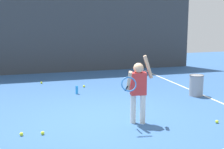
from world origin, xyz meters
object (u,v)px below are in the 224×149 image
(tennis_ball_2, at_px, (43,133))
(water_bottle, at_px, (77,90))
(tennis_player, at_px, (138,88))
(tennis_ball_0, at_px, (41,83))
(tennis_ball_3, at_px, (21,134))
(tennis_ball_4, at_px, (217,122))
(ball_hopper, at_px, (196,85))
(tennis_ball_1, at_px, (84,86))

(tennis_ball_2, bearing_deg, water_bottle, 67.90)
(tennis_player, relative_size, tennis_ball_0, 20.46)
(water_bottle, relative_size, tennis_ball_2, 3.33)
(tennis_player, height_order, tennis_ball_3, tennis_player)
(tennis_ball_3, bearing_deg, tennis_ball_4, -6.18)
(ball_hopper, xyz_separation_m, water_bottle, (-2.99, 1.10, -0.18))
(tennis_ball_2, height_order, tennis_ball_4, same)
(water_bottle, relative_size, tennis_ball_4, 3.33)
(ball_hopper, height_order, tennis_ball_3, ball_hopper)
(ball_hopper, distance_m, tennis_ball_1, 3.22)
(tennis_ball_0, relative_size, tennis_ball_2, 1.00)
(ball_hopper, distance_m, tennis_ball_3, 4.82)
(tennis_player, xyz_separation_m, tennis_ball_2, (-1.85, -0.10, -0.69))
(tennis_player, relative_size, tennis_ball_4, 20.46)
(tennis_ball_1, relative_size, tennis_ball_2, 1.00)
(water_bottle, bearing_deg, tennis_ball_2, -112.10)
(tennis_ball_0, relative_size, tennis_ball_1, 1.00)
(water_bottle, xyz_separation_m, tennis_ball_2, (-1.16, -2.85, -0.08))
(tennis_ball_2, bearing_deg, tennis_player, 3.04)
(ball_hopper, bearing_deg, tennis_ball_0, 144.38)
(water_bottle, height_order, tennis_ball_4, water_bottle)
(tennis_ball_1, bearing_deg, tennis_ball_3, -117.94)
(tennis_ball_3, bearing_deg, water_bottle, 61.41)
(tennis_ball_3, distance_m, tennis_ball_4, 3.75)
(tennis_player, distance_m, water_bottle, 2.90)
(tennis_player, xyz_separation_m, water_bottle, (-0.69, 2.75, -0.62))
(water_bottle, distance_m, tennis_ball_3, 3.18)
(tennis_player, distance_m, ball_hopper, 2.86)
(ball_hopper, xyz_separation_m, tennis_ball_2, (-4.14, -1.75, -0.26))
(tennis_ball_0, distance_m, tennis_ball_1, 1.46)
(tennis_ball_0, xyz_separation_m, tennis_ball_4, (3.01, -4.82, 0.00))
(water_bottle, bearing_deg, ball_hopper, -20.21)
(tennis_ball_0, distance_m, tennis_ball_4, 5.68)
(tennis_ball_3, relative_size, tennis_ball_4, 1.00)
(tennis_ball_2, distance_m, tennis_ball_3, 0.37)
(tennis_ball_4, bearing_deg, tennis_ball_1, 115.14)
(ball_hopper, relative_size, tennis_ball_4, 8.52)
(tennis_ball_2, relative_size, tennis_ball_3, 1.00)
(tennis_ball_2, relative_size, tennis_ball_4, 1.00)
(tennis_ball_1, xyz_separation_m, tennis_ball_2, (-1.51, -3.59, 0.00))
(ball_hopper, relative_size, water_bottle, 2.55)
(tennis_ball_0, height_order, tennis_ball_1, same)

